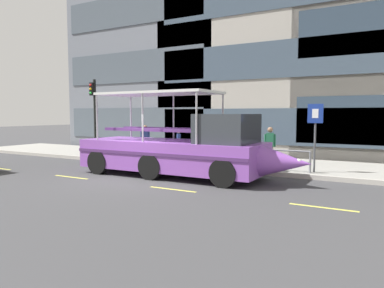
{
  "coord_description": "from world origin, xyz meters",
  "views": [
    {
      "loc": [
        8.84,
        -11.2,
        2.51
      ],
      "look_at": [
        1.63,
        1.56,
        1.3
      ],
      "focal_mm": 33.91,
      "sensor_mm": 36.0,
      "label": 1
    }
  ],
  "objects_px": {
    "leaned_bicycle": "(115,150)",
    "pedestrian_near_bow": "(270,142)",
    "parking_sign": "(315,126)",
    "duck_tour_boat": "(183,150)",
    "pedestrian_mid_right": "(179,141)",
    "pedestrian_mid_left": "(207,140)",
    "traffic_light_pole": "(94,110)",
    "pedestrian_near_stern": "(145,138)"
  },
  "relations": [
    {
      "from": "parking_sign",
      "to": "leaned_bicycle",
      "type": "relative_size",
      "value": 1.57
    },
    {
      "from": "pedestrian_near_bow",
      "to": "pedestrian_mid_right",
      "type": "distance_m",
      "value": 4.84
    },
    {
      "from": "leaned_bicycle",
      "to": "pedestrian_near_stern",
      "type": "bearing_deg",
      "value": 22.96
    },
    {
      "from": "traffic_light_pole",
      "to": "duck_tour_boat",
      "type": "bearing_deg",
      "value": -20.76
    },
    {
      "from": "traffic_light_pole",
      "to": "duck_tour_boat",
      "type": "xyz_separation_m",
      "value": [
        7.55,
        -2.86,
        -1.68
      ]
    },
    {
      "from": "pedestrian_near_stern",
      "to": "pedestrian_near_bow",
      "type": "bearing_deg",
      "value": 0.55
    },
    {
      "from": "leaned_bicycle",
      "to": "duck_tour_boat",
      "type": "distance_m",
      "value": 6.66
    },
    {
      "from": "leaned_bicycle",
      "to": "pedestrian_mid_left",
      "type": "xyz_separation_m",
      "value": [
        5.37,
        0.58,
        0.68
      ]
    },
    {
      "from": "parking_sign",
      "to": "duck_tour_boat",
      "type": "xyz_separation_m",
      "value": [
        -4.58,
        -2.64,
        -0.95
      ]
    },
    {
      "from": "leaned_bicycle",
      "to": "pedestrian_mid_right",
      "type": "height_order",
      "value": "pedestrian_mid_right"
    },
    {
      "from": "pedestrian_mid_right",
      "to": "pedestrian_near_stern",
      "type": "bearing_deg",
      "value": -177.41
    },
    {
      "from": "pedestrian_mid_left",
      "to": "pedestrian_mid_right",
      "type": "relative_size",
      "value": 1.13
    },
    {
      "from": "traffic_light_pole",
      "to": "pedestrian_mid_left",
      "type": "height_order",
      "value": "traffic_light_pole"
    },
    {
      "from": "leaned_bicycle",
      "to": "pedestrian_mid_left",
      "type": "relative_size",
      "value": 0.99
    },
    {
      "from": "pedestrian_near_stern",
      "to": "leaned_bicycle",
      "type": "bearing_deg",
      "value": -157.04
    },
    {
      "from": "parking_sign",
      "to": "duck_tour_boat",
      "type": "relative_size",
      "value": 0.29
    },
    {
      "from": "pedestrian_near_bow",
      "to": "pedestrian_mid_left",
      "type": "bearing_deg",
      "value": -177.19
    },
    {
      "from": "duck_tour_boat",
      "to": "pedestrian_mid_right",
      "type": "relative_size",
      "value": 6.18
    },
    {
      "from": "duck_tour_boat",
      "to": "pedestrian_near_bow",
      "type": "relative_size",
      "value": 5.46
    },
    {
      "from": "parking_sign",
      "to": "leaned_bicycle",
      "type": "xyz_separation_m",
      "value": [
        -10.6,
        0.17,
        -1.48
      ]
    },
    {
      "from": "parking_sign",
      "to": "pedestrian_near_stern",
      "type": "relative_size",
      "value": 1.57
    },
    {
      "from": "leaned_bicycle",
      "to": "traffic_light_pole",
      "type": "bearing_deg",
      "value": 178.01
    },
    {
      "from": "pedestrian_near_bow",
      "to": "pedestrian_mid_left",
      "type": "xyz_separation_m",
      "value": [
        -3.11,
        -0.15,
        0.0
      ]
    },
    {
      "from": "leaned_bicycle",
      "to": "pedestrian_near_bow",
      "type": "relative_size",
      "value": 0.99
    },
    {
      "from": "parking_sign",
      "to": "duck_tour_boat",
      "type": "distance_m",
      "value": 5.37
    },
    {
      "from": "pedestrian_near_stern",
      "to": "parking_sign",
      "type": "bearing_deg",
      "value": -5.25
    },
    {
      "from": "duck_tour_boat",
      "to": "pedestrian_mid_right",
      "type": "bearing_deg",
      "value": 123.6
    },
    {
      "from": "pedestrian_near_bow",
      "to": "pedestrian_mid_right",
      "type": "relative_size",
      "value": 1.13
    },
    {
      "from": "pedestrian_near_bow",
      "to": "pedestrian_near_stern",
      "type": "distance_m",
      "value": 6.92
    },
    {
      "from": "duck_tour_boat",
      "to": "pedestrian_near_stern",
      "type": "relative_size",
      "value": 5.51
    },
    {
      "from": "traffic_light_pole",
      "to": "pedestrian_mid_right",
      "type": "bearing_deg",
      "value": 7.73
    },
    {
      "from": "parking_sign",
      "to": "pedestrian_near_stern",
      "type": "distance_m",
      "value": 9.11
    },
    {
      "from": "leaned_bicycle",
      "to": "duck_tour_boat",
      "type": "xyz_separation_m",
      "value": [
        6.02,
        -2.81,
        0.53
      ]
    },
    {
      "from": "pedestrian_near_bow",
      "to": "pedestrian_mid_right",
      "type": "height_order",
      "value": "pedestrian_near_bow"
    },
    {
      "from": "traffic_light_pole",
      "to": "duck_tour_boat",
      "type": "distance_m",
      "value": 8.25
    },
    {
      "from": "traffic_light_pole",
      "to": "pedestrian_near_bow",
      "type": "height_order",
      "value": "traffic_light_pole"
    },
    {
      "from": "traffic_light_pole",
      "to": "pedestrian_mid_left",
      "type": "distance_m",
      "value": 7.1
    },
    {
      "from": "pedestrian_near_stern",
      "to": "pedestrian_mid_left",
      "type": "bearing_deg",
      "value": -1.29
    },
    {
      "from": "duck_tour_boat",
      "to": "pedestrian_near_stern",
      "type": "distance_m",
      "value": 5.65
    },
    {
      "from": "pedestrian_near_bow",
      "to": "pedestrian_mid_left",
      "type": "distance_m",
      "value": 3.12
    },
    {
      "from": "pedestrian_mid_left",
      "to": "traffic_light_pole",
      "type": "bearing_deg",
      "value": -175.67
    },
    {
      "from": "traffic_light_pole",
      "to": "pedestrian_near_stern",
      "type": "relative_size",
      "value": 2.46
    }
  ]
}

